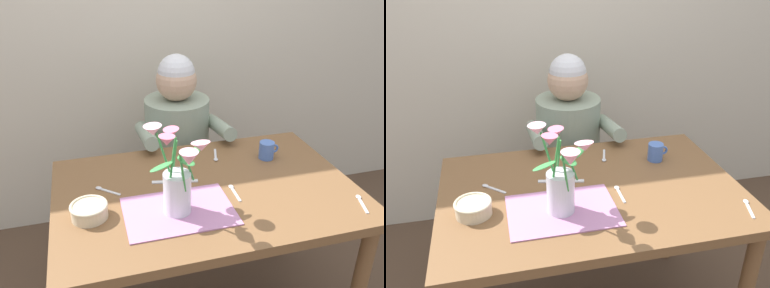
% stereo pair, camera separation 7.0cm
% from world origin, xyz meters
% --- Properties ---
extents(wood_panel_backdrop, '(4.00, 0.10, 2.50)m').
position_xyz_m(wood_panel_backdrop, '(0.00, 1.05, 1.25)').
color(wood_panel_backdrop, beige).
rests_on(wood_panel_backdrop, ground_plane).
extents(dining_table, '(1.20, 0.80, 0.74)m').
position_xyz_m(dining_table, '(0.00, 0.00, 0.64)').
color(dining_table, brown).
rests_on(dining_table, ground_plane).
extents(seated_person, '(0.45, 0.47, 1.14)m').
position_xyz_m(seated_person, '(0.03, 0.62, 0.56)').
color(seated_person, '#4C4C56').
rests_on(seated_person, ground_plane).
extents(striped_placemat, '(0.40, 0.28, 0.00)m').
position_xyz_m(striped_placemat, '(-0.14, -0.13, 0.74)').
color(striped_placemat, '#B275A3').
rests_on(striped_placemat, dining_table).
extents(flower_vase, '(0.23, 0.28, 0.32)m').
position_xyz_m(flower_vase, '(-0.15, -0.13, 0.89)').
color(flower_vase, silver).
rests_on(flower_vase, dining_table).
extents(ceramic_bowl, '(0.14, 0.14, 0.06)m').
position_xyz_m(ceramic_bowl, '(-0.46, -0.07, 0.77)').
color(ceramic_bowl, beige).
rests_on(ceramic_bowl, dining_table).
extents(dinner_knife, '(0.19, 0.06, 0.00)m').
position_xyz_m(dinner_knife, '(-0.11, 0.08, 0.74)').
color(dinner_knife, silver).
rests_on(dinner_knife, dining_table).
extents(coffee_cup, '(0.09, 0.07, 0.08)m').
position_xyz_m(coffee_cup, '(0.34, 0.17, 0.78)').
color(coffee_cup, '#476BB7').
rests_on(coffee_cup, dining_table).
extents(spoon_0, '(0.02, 0.12, 0.01)m').
position_xyz_m(spoon_0, '(0.10, -0.05, 0.74)').
color(spoon_0, silver).
rests_on(spoon_0, dining_table).
extents(spoon_1, '(0.05, 0.12, 0.01)m').
position_xyz_m(spoon_1, '(0.12, 0.24, 0.74)').
color(spoon_1, silver).
rests_on(spoon_1, dining_table).
extents(spoon_2, '(0.05, 0.12, 0.01)m').
position_xyz_m(spoon_2, '(0.54, -0.25, 0.74)').
color(spoon_2, silver).
rests_on(spoon_2, dining_table).
extents(spoon_3, '(0.10, 0.09, 0.01)m').
position_xyz_m(spoon_3, '(-0.40, 0.09, 0.74)').
color(spoon_3, silver).
rests_on(spoon_3, dining_table).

